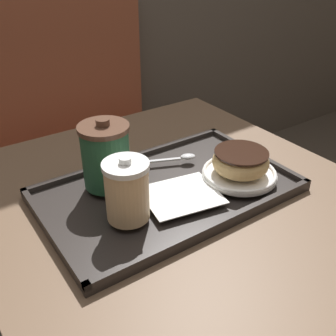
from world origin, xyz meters
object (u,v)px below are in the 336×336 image
coffee_cup_front (127,190)px  donut_chocolate_glazed (241,161)px  coffee_cup_rear (106,155)px  spoon (177,158)px

coffee_cup_front → donut_chocolate_glazed: 0.27m
coffee_cup_front → coffee_cup_rear: size_ratio=0.85×
coffee_cup_rear → donut_chocolate_glazed: bearing=-28.5°
coffee_cup_front → coffee_cup_rear: coffee_cup_rear is taller
coffee_cup_rear → donut_chocolate_glazed: size_ratio=1.22×
coffee_cup_rear → donut_chocolate_glazed: (0.25, -0.13, -0.03)m
coffee_cup_front → spoon: 0.24m
donut_chocolate_glazed → spoon: donut_chocolate_glazed is taller
donut_chocolate_glazed → spoon: (-0.07, 0.13, -0.03)m
coffee_cup_rear → donut_chocolate_glazed: 0.28m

